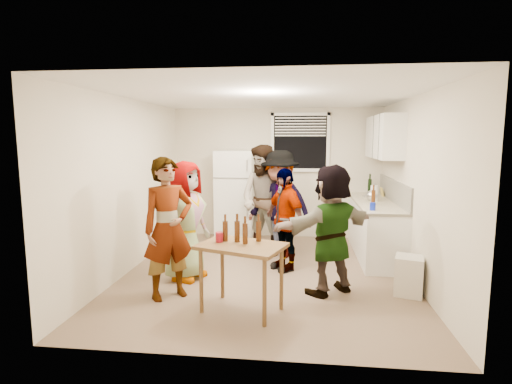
# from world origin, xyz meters

# --- Properties ---
(room) EXTENTS (4.00, 4.50, 2.50)m
(room) POSITION_xyz_m (0.00, 0.00, 0.00)
(room) COLOR beige
(room) RESTS_ON ground
(window) EXTENTS (1.12, 0.10, 1.06)m
(window) POSITION_xyz_m (0.45, 2.21, 1.85)
(window) COLOR white
(window) RESTS_ON room
(refrigerator) EXTENTS (0.70, 0.70, 1.70)m
(refrigerator) POSITION_xyz_m (-0.75, 1.88, 0.85)
(refrigerator) COLOR white
(refrigerator) RESTS_ON ground
(counter_lower) EXTENTS (0.60, 2.20, 0.86)m
(counter_lower) POSITION_xyz_m (1.70, 1.15, 0.43)
(counter_lower) COLOR white
(counter_lower) RESTS_ON ground
(countertop) EXTENTS (0.64, 2.22, 0.04)m
(countertop) POSITION_xyz_m (1.70, 1.15, 0.88)
(countertop) COLOR beige
(countertop) RESTS_ON counter_lower
(backsplash) EXTENTS (0.03, 2.20, 0.36)m
(backsplash) POSITION_xyz_m (1.99, 1.15, 1.08)
(backsplash) COLOR #B3AFA3
(backsplash) RESTS_ON countertop
(upper_cabinets) EXTENTS (0.34, 1.60, 0.70)m
(upper_cabinets) POSITION_xyz_m (1.83, 1.35, 1.95)
(upper_cabinets) COLOR white
(upper_cabinets) RESTS_ON room
(kettle) EXTENTS (0.31, 0.29, 0.20)m
(kettle) POSITION_xyz_m (1.65, 1.19, 0.90)
(kettle) COLOR silver
(kettle) RESTS_ON countertop
(paper_towel) EXTENTS (0.12, 0.12, 0.26)m
(paper_towel) POSITION_xyz_m (1.68, 1.17, 0.90)
(paper_towel) COLOR white
(paper_towel) RESTS_ON countertop
(wine_bottle) EXTENTS (0.07, 0.07, 0.28)m
(wine_bottle) POSITION_xyz_m (1.75, 2.04, 0.90)
(wine_bottle) COLOR black
(wine_bottle) RESTS_ON countertop
(beer_bottle_counter) EXTENTS (0.06, 0.06, 0.23)m
(beer_bottle_counter) POSITION_xyz_m (1.60, 0.79, 0.90)
(beer_bottle_counter) COLOR #47230C
(beer_bottle_counter) RESTS_ON countertop
(blue_cup) EXTENTS (0.08, 0.08, 0.11)m
(blue_cup) POSITION_xyz_m (1.51, 0.31, 0.90)
(blue_cup) COLOR #1024B9
(blue_cup) RESTS_ON countertop
(picture_frame) EXTENTS (0.02, 0.18, 0.15)m
(picture_frame) POSITION_xyz_m (1.92, 1.77, 0.98)
(picture_frame) COLOR gold
(picture_frame) RESTS_ON countertop
(trash_bin) EXTENTS (0.41, 0.41, 0.49)m
(trash_bin) POSITION_xyz_m (1.83, -0.57, 0.25)
(trash_bin) COLOR beige
(trash_bin) RESTS_ON ground
(serving_table) EXTENTS (1.06, 0.87, 0.77)m
(serving_table) POSITION_xyz_m (-0.17, -1.27, 0.00)
(serving_table) COLOR brown
(serving_table) RESTS_ON ground
(beer_bottle_table) EXTENTS (0.06, 0.06, 0.24)m
(beer_bottle_table) POSITION_xyz_m (-0.23, -1.16, 0.77)
(beer_bottle_table) COLOR #47230C
(beer_bottle_table) RESTS_ON serving_table
(red_cup) EXTENTS (0.08, 0.08, 0.11)m
(red_cup) POSITION_xyz_m (-0.43, -1.19, 0.77)
(red_cup) COLOR maroon
(red_cup) RESTS_ON serving_table
(guest_grey) EXTENTS (1.81, 1.32, 0.52)m
(guest_grey) POSITION_xyz_m (-1.08, -0.30, 0.00)
(guest_grey) COLOR #979797
(guest_grey) RESTS_ON ground
(guest_stripe) EXTENTS (1.59, 1.71, 0.41)m
(guest_stripe) POSITION_xyz_m (-1.10, -0.97, 0.00)
(guest_stripe) COLOR #141933
(guest_stripe) RESTS_ON ground
(guest_back_left) EXTENTS (1.62, 2.03, 0.69)m
(guest_back_left) POSITION_xyz_m (-0.12, 0.99, 0.00)
(guest_back_left) COLOR #553222
(guest_back_left) RESTS_ON ground
(guest_back_right) EXTENTS (1.73, 2.05, 0.65)m
(guest_back_right) POSITION_xyz_m (0.14, 0.88, 0.00)
(guest_back_right) COLOR #3C3B40
(guest_back_right) RESTS_ON ground
(guest_black) EXTENTS (1.73, 1.61, 0.37)m
(guest_black) POSITION_xyz_m (0.25, 0.23, 0.00)
(guest_black) COLOR black
(guest_black) RESTS_ON ground
(guest_orange) EXTENTS (2.18, 2.20, 0.48)m
(guest_orange) POSITION_xyz_m (0.86, -0.61, 0.00)
(guest_orange) COLOR #EA7A4C
(guest_orange) RESTS_ON ground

